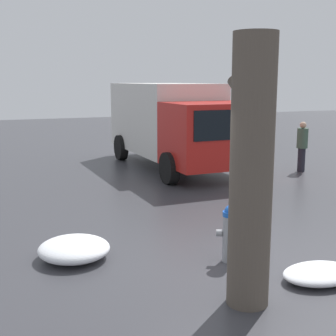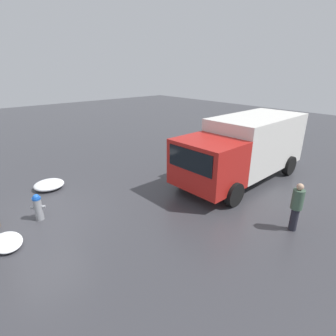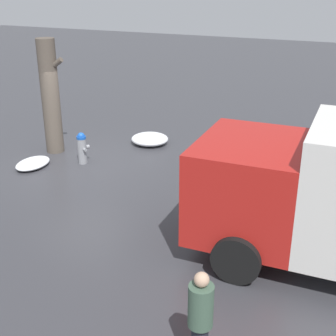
% 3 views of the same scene
% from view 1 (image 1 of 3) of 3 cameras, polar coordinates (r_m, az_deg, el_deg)
% --- Properties ---
extents(ground_plane, '(60.00, 60.00, 0.00)m').
position_cam_1_polar(ground_plane, '(7.70, 7.56, -11.18)').
color(ground_plane, '#38383D').
extents(fire_hydrant, '(0.44, 0.38, 0.93)m').
position_cam_1_polar(fire_hydrant, '(7.54, 7.62, -7.80)').
color(fire_hydrant, gray).
rests_on(fire_hydrant, ground_plane).
extents(tree_trunk, '(0.82, 0.54, 3.42)m').
position_cam_1_polar(tree_trunk, '(5.86, 10.10, -0.60)').
color(tree_trunk, brown).
rests_on(tree_trunk, ground_plane).
extents(delivery_truck, '(6.81, 2.82, 2.75)m').
position_cam_1_polar(delivery_truck, '(15.52, 0.76, 5.68)').
color(delivery_truck, red).
rests_on(delivery_truck, ground_plane).
extents(pedestrian, '(0.34, 0.34, 1.58)m').
position_cam_1_polar(pedestrian, '(15.34, 16.03, 2.77)').
color(pedestrian, '#23232D').
rests_on(pedestrian, ground_plane).
extents(snow_pile_by_hydrant, '(1.20, 1.16, 0.33)m').
position_cam_1_polar(snow_pile_by_hydrant, '(7.84, -11.38, -9.62)').
color(snow_pile_by_hydrant, white).
rests_on(snow_pile_by_hydrant, ground_plane).
extents(snow_pile_curbside, '(0.79, 1.14, 0.22)m').
position_cam_1_polar(snow_pile_curbside, '(7.24, 17.99, -12.14)').
color(snow_pile_curbside, white).
rests_on(snow_pile_curbside, ground_plane).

